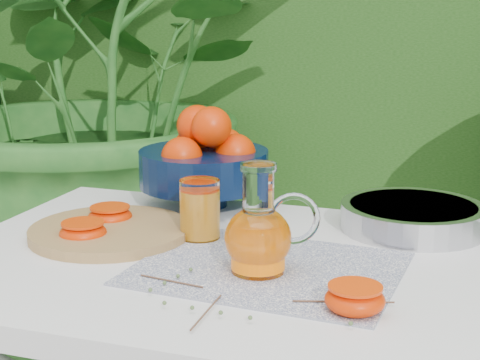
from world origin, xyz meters
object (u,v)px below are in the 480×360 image
(fruit_bowl, at_px, (205,160))
(juice_pitcher, at_px, (259,235))
(white_table, at_px, (236,304))
(saute_pan, at_px, (415,216))
(cutting_board, at_px, (110,232))

(fruit_bowl, distance_m, juice_pitcher, 0.42)
(white_table, distance_m, saute_pan, 0.39)
(fruit_bowl, xyz_separation_m, saute_pan, (0.44, -0.04, -0.07))
(cutting_board, relative_size, saute_pan, 0.60)
(saute_pan, bearing_deg, fruit_bowl, 174.80)
(white_table, relative_size, cutting_board, 3.40)
(white_table, distance_m, fruit_bowl, 0.38)
(white_table, height_order, cutting_board, cutting_board)
(fruit_bowl, bearing_deg, juice_pitcher, -57.25)
(white_table, relative_size, fruit_bowl, 2.87)
(fruit_bowl, xyz_separation_m, juice_pitcher, (0.23, -0.35, -0.03))
(juice_pitcher, bearing_deg, saute_pan, 56.21)
(juice_pitcher, height_order, saute_pan, juice_pitcher)
(white_table, bearing_deg, fruit_bowl, 119.75)
(juice_pitcher, distance_m, saute_pan, 0.38)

